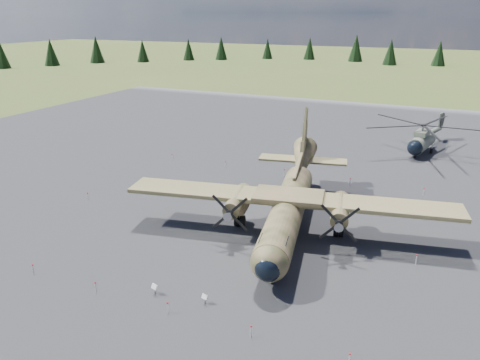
% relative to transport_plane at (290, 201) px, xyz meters
% --- Properties ---
extents(ground, '(500.00, 500.00, 0.00)m').
position_rel_transport_plane_xyz_m(ground, '(-5.21, -2.11, -2.77)').
color(ground, '#4D5425').
rests_on(ground, ground).
extents(apron, '(120.00, 120.00, 0.04)m').
position_rel_transport_plane_xyz_m(apron, '(-5.21, 7.89, -2.77)').
color(apron, '#57565B').
rests_on(apron, ground).
extents(transport_plane, '(29.27, 26.32, 9.65)m').
position_rel_transport_plane_xyz_m(transport_plane, '(0.00, 0.00, 0.00)').
color(transport_plane, '#3E4022').
rests_on(transport_plane, ground).
extents(helicopter_near, '(19.81, 21.14, 4.30)m').
position_rel_transport_plane_xyz_m(helicopter_near, '(9.28, 30.87, 0.27)').
color(helicopter_near, slate).
rests_on(helicopter_near, ground).
extents(info_placard_left, '(0.55, 0.36, 0.80)m').
position_rel_transport_plane_xyz_m(info_placard_left, '(-5.27, -14.09, -2.24)').
color(info_placard_left, gray).
rests_on(info_placard_left, ground).
extents(info_placard_right, '(0.50, 0.31, 0.72)m').
position_rel_transport_plane_xyz_m(info_placard_right, '(-1.48, -13.67, -2.29)').
color(info_placard_right, gray).
rests_on(info_placard_right, ground).
extents(barrier_fence, '(33.12, 29.62, 0.85)m').
position_rel_transport_plane_xyz_m(barrier_fence, '(-5.67, -2.18, -2.27)').
color(barrier_fence, silver).
rests_on(barrier_fence, ground).
extents(treeline, '(343.70, 340.80, 10.86)m').
position_rel_transport_plane_xyz_m(treeline, '(-7.42, -4.90, 1.97)').
color(treeline, black).
rests_on(treeline, ground).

